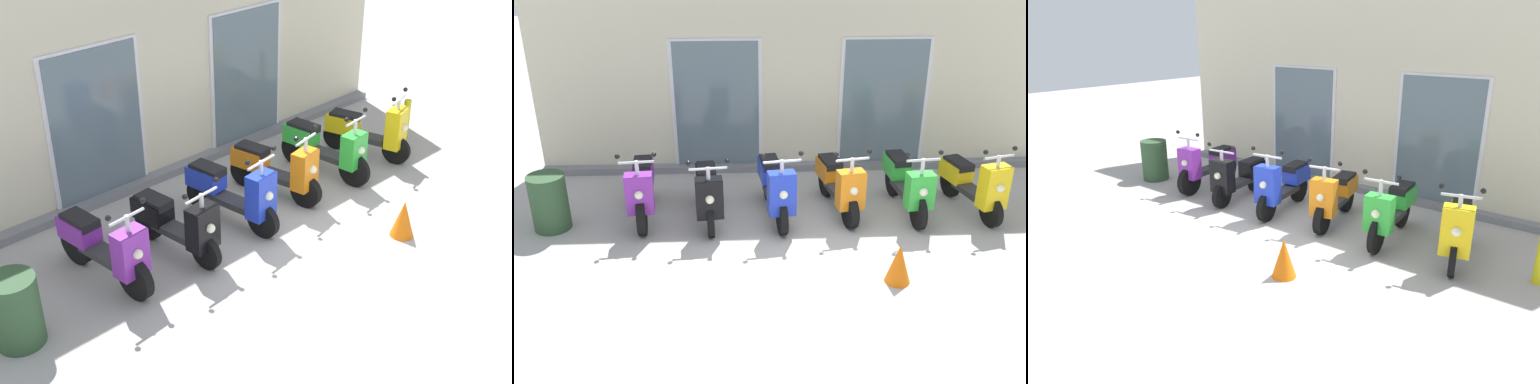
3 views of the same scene
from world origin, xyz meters
The scene contains 10 objects.
ground_plane centered at (0.00, 0.00, 0.00)m, with size 40.00×40.00×0.00m, color #A8A39E.
storefront_facade centered at (0.00, 3.17, 1.95)m, with size 8.96×0.50×4.03m.
scooter_purple centered at (-2.50, 1.30, 0.47)m, with size 0.55×1.64×1.22m.
scooter_black centered at (-1.52, 1.16, 0.46)m, with size 0.59×1.50×1.15m.
scooter_blue centered at (-0.53, 1.20, 0.49)m, with size 0.60×1.59×1.23m.
scooter_orange centered at (0.43, 1.34, 0.45)m, with size 0.64×1.55×1.18m.
scooter_green centered at (1.45, 1.28, 0.48)m, with size 0.55×1.63×1.19m.
scooter_yellow centered at (2.45, 1.22, 0.48)m, with size 0.71×1.48×1.21m.
traffic_cone centered at (0.89, -0.59, 0.26)m, with size 0.32×0.32×0.52m, color orange.
trash_bin centered at (-3.77, 1.00, 0.41)m, with size 0.52×0.52×0.83m, color #2D4C2D.
Camera 3 is at (4.15, -4.78, 3.00)m, focal length 32.79 mm.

